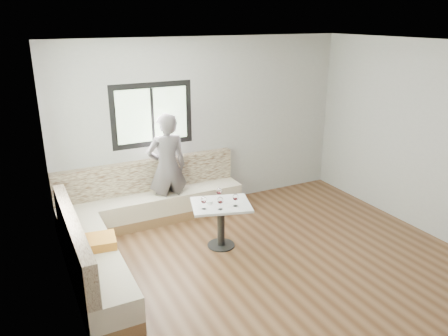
# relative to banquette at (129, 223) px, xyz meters

# --- Properties ---
(room) EXTENTS (5.01, 5.01, 2.81)m
(room) POSITION_rel_banquette_xyz_m (1.51, -1.55, 1.08)
(room) COLOR brown
(room) RESTS_ON ground
(banquette) EXTENTS (2.90, 2.80, 0.95)m
(banquette) POSITION_rel_banquette_xyz_m (0.00, 0.00, 0.00)
(banquette) COLOR olive
(banquette) RESTS_ON ground
(table) EXTENTS (0.94, 0.82, 0.65)m
(table) POSITION_rel_banquette_xyz_m (1.14, -0.62, 0.16)
(table) COLOR black
(table) RESTS_ON ground
(person) EXTENTS (0.64, 0.43, 1.73)m
(person) POSITION_rel_banquette_xyz_m (0.79, 0.57, 0.53)
(person) COLOR #554E4F
(person) RESTS_ON ground
(olive_ramekin) EXTENTS (0.09, 0.09, 0.04)m
(olive_ramekin) POSITION_rel_banquette_xyz_m (1.00, -0.54, 0.34)
(olive_ramekin) COLOR white
(olive_ramekin) RESTS_ON table
(wine_glass_a) EXTENTS (0.08, 0.08, 0.18)m
(wine_glass_a) POSITION_rel_banquette_xyz_m (0.85, -0.68, 0.45)
(wine_glass_a) COLOR white
(wine_glass_a) RESTS_ON table
(wine_glass_b) EXTENTS (0.08, 0.08, 0.18)m
(wine_glass_b) POSITION_rel_banquette_xyz_m (1.05, -0.79, 0.45)
(wine_glass_b) COLOR white
(wine_glass_b) RESTS_ON table
(wine_glass_c) EXTENTS (0.08, 0.08, 0.18)m
(wine_glass_c) POSITION_rel_banquette_xyz_m (1.28, -0.78, 0.45)
(wine_glass_c) COLOR white
(wine_glass_c) RESTS_ON table
(wine_glass_d) EXTENTS (0.08, 0.08, 0.18)m
(wine_glass_d) POSITION_rel_banquette_xyz_m (1.17, -0.50, 0.45)
(wine_glass_d) COLOR white
(wine_glass_d) RESTS_ON table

